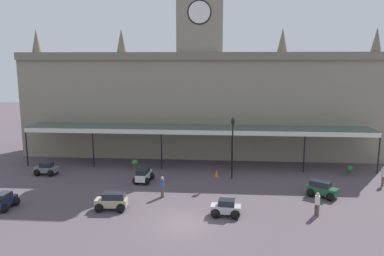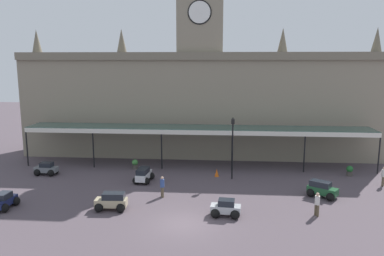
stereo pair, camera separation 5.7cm
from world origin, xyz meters
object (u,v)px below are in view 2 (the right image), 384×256
at_px(car_white_estate, 144,176).
at_px(pedestrian_beside_cars, 317,203).
at_px(car_grey_sedan, 46,169).
at_px(car_beige_estate, 112,202).
at_px(car_navy_sedan, 4,202).
at_px(planter_forecourt_centre, 350,171).
at_px(planter_by_canopy, 135,164).
at_px(car_green_estate, 322,190).
at_px(traffic_cone, 217,173).
at_px(car_silver_sedan, 226,209).
at_px(pedestrian_crossing_forecourt, 383,176).
at_px(pedestrian_near_entrance, 162,186).
at_px(victorian_lamppost, 233,142).

relative_size(car_white_estate, pedestrian_beside_cars, 1.39).
height_order(car_grey_sedan, car_beige_estate, car_beige_estate).
bearing_deg(car_navy_sedan, car_grey_sedan, 95.09).
xyz_separation_m(planter_forecourt_centre, planter_by_canopy, (-20.36, 0.67, 0.00)).
height_order(car_green_estate, car_beige_estate, same).
relative_size(car_grey_sedan, traffic_cone, 2.97).
relative_size(car_grey_sedan, planter_by_canopy, 2.18).
bearing_deg(traffic_cone, car_green_estate, -29.65).
relative_size(car_silver_sedan, planter_forecourt_centre, 2.21).
xyz_separation_m(car_navy_sedan, pedestrian_crossing_forecourt, (29.35, 7.38, 0.41)).
xyz_separation_m(car_silver_sedan, car_beige_estate, (-8.13, 0.47, 0.06)).
distance_m(car_white_estate, pedestrian_near_entrance, 4.29).
distance_m(car_white_estate, planter_by_canopy, 4.28).
bearing_deg(car_silver_sedan, car_green_estate, 29.74).
xyz_separation_m(traffic_cone, planter_forecourt_centre, (12.28, 1.16, 0.14)).
relative_size(pedestrian_near_entrance, planter_forecourt_centre, 1.74).
relative_size(car_white_estate, pedestrian_crossing_forecourt, 1.39).
bearing_deg(pedestrian_near_entrance, car_white_estate, 121.68).
distance_m(car_navy_sedan, victorian_lamppost, 18.76).
bearing_deg(car_beige_estate, car_navy_sedan, -177.16).
relative_size(planter_forecourt_centre, planter_by_canopy, 1.00).
bearing_deg(victorian_lamppost, car_navy_sedan, -153.33).
bearing_deg(car_green_estate, pedestrian_crossing_forecourt, 28.23).
bearing_deg(planter_by_canopy, victorian_lamppost, -14.64).
height_order(car_green_estate, pedestrian_beside_cars, pedestrian_beside_cars).
height_order(traffic_cone, planter_forecourt_centre, planter_forecourt_centre).
bearing_deg(car_white_estate, pedestrian_crossing_forecourt, 1.48).
bearing_deg(victorian_lamppost, planter_forecourt_centre, 9.37).
bearing_deg(planter_forecourt_centre, pedestrian_near_entrance, -157.23).
height_order(car_green_estate, traffic_cone, car_green_estate).
distance_m(traffic_cone, planter_forecourt_centre, 12.33).
bearing_deg(planter_forecourt_centre, victorian_lamppost, -170.63).
bearing_deg(car_silver_sedan, traffic_cone, 94.83).
distance_m(pedestrian_beside_cars, pedestrian_near_entrance, 11.50).
height_order(car_green_estate, pedestrian_crossing_forecourt, pedestrian_crossing_forecourt).
bearing_deg(traffic_cone, car_navy_sedan, -149.47).
xyz_separation_m(car_silver_sedan, car_grey_sedan, (-16.67, 8.30, 0.00)).
relative_size(car_white_estate, planter_by_canopy, 2.42).
height_order(pedestrian_near_entrance, planter_by_canopy, pedestrian_near_entrance).
xyz_separation_m(car_silver_sedan, pedestrian_beside_cars, (6.24, 0.52, 0.41)).
relative_size(pedestrian_beside_cars, pedestrian_near_entrance, 1.00).
bearing_deg(pedestrian_near_entrance, car_grey_sedan, 156.93).
bearing_deg(car_white_estate, car_grey_sedan, 171.81).
bearing_deg(pedestrian_beside_cars, planter_forecourt_centre, 61.40).
relative_size(car_grey_sedan, pedestrian_near_entrance, 1.25).
height_order(car_beige_estate, car_navy_sedan, car_beige_estate).
height_order(pedestrian_near_entrance, planter_forecourt_centre, pedestrian_near_entrance).
xyz_separation_m(car_beige_estate, pedestrian_near_entrance, (3.21, 2.83, 0.34)).
bearing_deg(pedestrian_near_entrance, planter_forecourt_centre, 22.77).
bearing_deg(car_grey_sedan, victorian_lamppost, 0.32).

